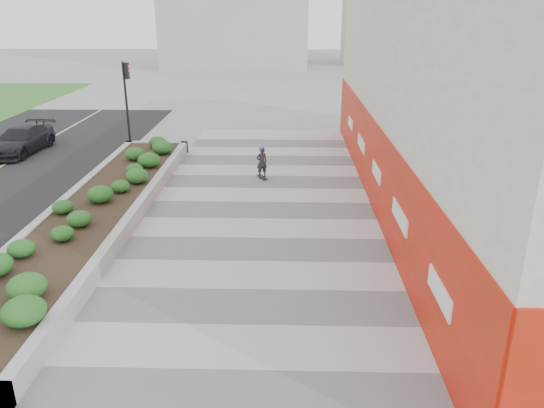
{
  "coord_description": "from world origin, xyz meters",
  "views": [
    {
      "loc": [
        0.87,
        -9.3,
        6.85
      ],
      "look_at": [
        0.44,
        5.91,
        1.1
      ],
      "focal_mm": 35.0,
      "sensor_mm": 36.0,
      "label": 1
    }
  ],
  "objects_px": {
    "traffic_signal_near": "(127,91)",
    "skateboarder": "(262,162)",
    "planter": "(95,210)",
    "car_dark": "(21,140)"
  },
  "relations": [
    {
      "from": "planter",
      "to": "car_dark",
      "type": "distance_m",
      "value": 10.87
    },
    {
      "from": "traffic_signal_near",
      "to": "skateboarder",
      "type": "bearing_deg",
      "value": -38.59
    },
    {
      "from": "traffic_signal_near",
      "to": "car_dark",
      "type": "height_order",
      "value": "traffic_signal_near"
    },
    {
      "from": "traffic_signal_near",
      "to": "skateboarder",
      "type": "relative_size",
      "value": 2.96
    },
    {
      "from": "planter",
      "to": "car_dark",
      "type": "bearing_deg",
      "value": 127.39
    },
    {
      "from": "planter",
      "to": "skateboarder",
      "type": "height_order",
      "value": "skateboarder"
    },
    {
      "from": "skateboarder",
      "to": "car_dark",
      "type": "relative_size",
      "value": 0.32
    },
    {
      "from": "planter",
      "to": "traffic_signal_near",
      "type": "height_order",
      "value": "traffic_signal_near"
    },
    {
      "from": "planter",
      "to": "traffic_signal_near",
      "type": "bearing_deg",
      "value": 99.35
    },
    {
      "from": "planter",
      "to": "skateboarder",
      "type": "distance_m",
      "value": 7.23
    }
  ]
}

